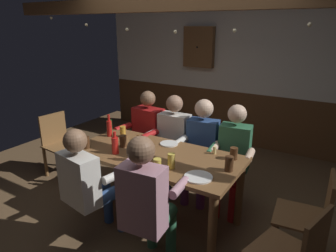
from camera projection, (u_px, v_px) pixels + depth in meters
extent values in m
plane|color=brown|center=(151.00, 222.00, 3.34)|extent=(6.58, 6.58, 0.00)
cube|color=silver|center=(244.00, 51.00, 5.09)|extent=(5.42, 0.12, 1.40)
cube|color=brown|center=(239.00, 118.00, 5.46)|extent=(5.42, 0.12, 0.94)
cube|color=brown|center=(178.00, 3.00, 3.07)|extent=(4.88, 0.14, 0.16)
cube|color=brown|center=(156.00, 155.00, 3.19)|extent=(1.80, 0.87, 0.04)
cylinder|color=brown|center=(79.00, 182.00, 3.43)|extent=(0.08, 0.08, 0.74)
cylinder|color=brown|center=(212.00, 231.00, 2.62)|extent=(0.08, 0.08, 0.74)
cylinder|color=brown|center=(119.00, 160.00, 4.00)|extent=(0.08, 0.08, 0.74)
cylinder|color=brown|center=(239.00, 194.00, 3.19)|extent=(0.08, 0.08, 0.74)
cube|color=#AD1919|center=(148.00, 128.00, 4.09)|extent=(0.42, 0.26, 0.55)
sphere|color=brown|center=(148.00, 99.00, 3.96)|extent=(0.20, 0.20, 0.20)
cylinder|color=#AD1919|center=(148.00, 151.00, 3.99)|extent=(0.16, 0.42, 0.13)
cylinder|color=#AD1919|center=(136.00, 147.00, 4.12)|extent=(0.16, 0.42, 0.13)
cylinder|color=#AD1919|center=(138.00, 175.00, 3.92)|extent=(0.10, 0.10, 0.42)
cylinder|color=#AD1919|center=(126.00, 171.00, 4.04)|extent=(0.10, 0.10, 0.42)
cylinder|color=#AD1919|center=(150.00, 135.00, 3.75)|extent=(0.10, 0.29, 0.08)
cylinder|color=#AD1919|center=(123.00, 128.00, 4.01)|extent=(0.10, 0.29, 0.08)
cube|color=silver|center=(174.00, 134.00, 3.89)|extent=(0.39, 0.22, 0.53)
sphere|color=#9E755B|center=(174.00, 104.00, 3.76)|extent=(0.21, 0.21, 0.21)
cylinder|color=#2D4C84|center=(176.00, 158.00, 3.79)|extent=(0.14, 0.41, 0.13)
cylinder|color=#2D4C84|center=(161.00, 154.00, 3.90)|extent=(0.14, 0.41, 0.13)
cylinder|color=#2D4C84|center=(167.00, 184.00, 3.71)|extent=(0.10, 0.10, 0.42)
cylinder|color=#2D4C84|center=(153.00, 179.00, 3.81)|extent=(0.10, 0.10, 0.42)
cylinder|color=silver|center=(180.00, 141.00, 3.57)|extent=(0.08, 0.28, 0.08)
cylinder|color=silver|center=(149.00, 135.00, 3.79)|extent=(0.08, 0.28, 0.08)
cube|color=#2D4C84|center=(203.00, 140.00, 3.69)|extent=(0.38, 0.24, 0.52)
sphere|color=beige|center=(204.00, 109.00, 3.56)|extent=(0.22, 0.22, 0.22)
cylinder|color=#6B2D66|center=(206.00, 164.00, 3.61)|extent=(0.17, 0.39, 0.13)
cylinder|color=#6B2D66|center=(191.00, 161.00, 3.69)|extent=(0.17, 0.39, 0.13)
cylinder|color=#6B2D66|center=(201.00, 192.00, 3.53)|extent=(0.10, 0.10, 0.42)
cylinder|color=#6B2D66|center=(185.00, 188.00, 3.61)|extent=(0.10, 0.10, 0.42)
cylinder|color=beige|center=(214.00, 148.00, 3.39)|extent=(0.11, 0.29, 0.08)
cylinder|color=#2D4C84|center=(179.00, 142.00, 3.56)|extent=(0.11, 0.29, 0.08)
cube|color=#33724C|center=(235.00, 147.00, 3.49)|extent=(0.37, 0.26, 0.52)
sphere|color=beige|center=(237.00, 114.00, 3.37)|extent=(0.21, 0.21, 0.21)
cylinder|color=#AD1919|center=(239.00, 173.00, 3.39)|extent=(0.19, 0.44, 0.13)
cylinder|color=#AD1919|center=(222.00, 170.00, 3.46)|extent=(0.19, 0.44, 0.13)
cylinder|color=#AD1919|center=(233.00, 204.00, 3.29)|extent=(0.10, 0.10, 0.42)
cylinder|color=#AD1919|center=(216.00, 200.00, 3.36)|extent=(0.10, 0.10, 0.42)
cylinder|color=beige|center=(249.00, 156.00, 3.19)|extent=(0.12, 0.29, 0.08)
cylinder|color=#33724C|center=(212.00, 150.00, 3.35)|extent=(0.12, 0.29, 0.08)
cube|color=silver|center=(79.00, 180.00, 2.78)|extent=(0.43, 0.27, 0.50)
sphere|color=brown|center=(75.00, 141.00, 2.66)|extent=(0.21, 0.21, 0.21)
cylinder|color=#2D4C84|center=(89.00, 190.00, 3.04)|extent=(0.20, 0.45, 0.13)
cylinder|color=#2D4C84|center=(103.00, 198.00, 2.91)|extent=(0.20, 0.45, 0.13)
cylinder|color=#2D4C84|center=(108.00, 204.00, 3.28)|extent=(0.10, 0.10, 0.42)
cylinder|color=#2D4C84|center=(121.00, 212.00, 3.15)|extent=(0.10, 0.10, 0.42)
cylinder|color=silver|center=(86.00, 162.00, 3.09)|extent=(0.13, 0.29, 0.08)
cylinder|color=silver|center=(116.00, 176.00, 2.80)|extent=(0.13, 0.29, 0.08)
cube|color=#B78493|center=(142.00, 199.00, 2.42)|extent=(0.39, 0.25, 0.56)
sphere|color=brown|center=(141.00, 150.00, 2.29)|extent=(0.22, 0.22, 0.22)
cylinder|color=#33724C|center=(141.00, 214.00, 2.66)|extent=(0.17, 0.39, 0.13)
cylinder|color=#33724C|center=(162.00, 220.00, 2.58)|extent=(0.17, 0.39, 0.13)
cylinder|color=#33724C|center=(152.00, 228.00, 2.91)|extent=(0.10, 0.10, 0.42)
cylinder|color=#33724C|center=(171.00, 234.00, 2.82)|extent=(0.10, 0.10, 0.42)
cylinder|color=brown|center=(136.00, 177.00, 2.71)|extent=(0.11, 0.29, 0.08)
cylinder|color=#B78493|center=(179.00, 187.00, 2.53)|extent=(0.11, 0.29, 0.08)
cube|color=brown|center=(63.00, 146.00, 4.25)|extent=(0.48, 0.48, 0.02)
cube|color=brown|center=(53.00, 128.00, 4.29)|extent=(0.07, 0.40, 0.42)
cylinder|color=brown|center=(84.00, 160.00, 4.35)|extent=(0.04, 0.04, 0.44)
cylinder|color=brown|center=(61.00, 169.00, 4.07)|extent=(0.04, 0.04, 0.44)
cylinder|color=brown|center=(68.00, 153.00, 4.57)|extent=(0.04, 0.04, 0.44)
cylinder|color=brown|center=(45.00, 162.00, 4.28)|extent=(0.04, 0.04, 0.44)
cube|color=brown|center=(300.00, 217.00, 2.68)|extent=(0.48, 0.48, 0.02)
cube|color=brown|center=(330.00, 200.00, 2.53)|extent=(0.07, 0.40, 0.42)
cylinder|color=brown|center=(272.00, 245.00, 2.67)|extent=(0.04, 0.04, 0.44)
cylinder|color=brown|center=(278.00, 221.00, 2.99)|extent=(0.04, 0.04, 0.44)
cylinder|color=brown|center=(320.00, 232.00, 2.83)|extent=(0.04, 0.04, 0.44)
cube|color=brown|center=(316.00, 243.00, 2.04)|extent=(0.14, 0.39, 0.42)
cylinder|color=#F9E08C|center=(215.00, 150.00, 3.16)|extent=(0.04, 0.04, 0.08)
cylinder|color=white|center=(198.00, 177.00, 2.67)|extent=(0.25, 0.25, 0.01)
cylinder|color=white|center=(169.00, 144.00, 3.42)|extent=(0.20, 0.20, 0.01)
cylinder|color=red|center=(115.00, 146.00, 3.15)|extent=(0.07, 0.07, 0.18)
cylinder|color=red|center=(115.00, 135.00, 3.11)|extent=(0.03, 0.03, 0.06)
cylinder|color=red|center=(109.00, 129.00, 3.64)|extent=(0.06, 0.06, 0.19)
cylinder|color=red|center=(109.00, 118.00, 3.60)|extent=(0.03, 0.03, 0.08)
cylinder|color=#593314|center=(139.00, 151.00, 2.96)|extent=(0.06, 0.06, 0.22)
cylinder|color=#593314|center=(138.00, 138.00, 2.92)|extent=(0.03, 0.03, 0.05)
cylinder|color=#195923|center=(110.00, 127.00, 3.73)|extent=(0.07, 0.07, 0.17)
cylinder|color=#195923|center=(109.00, 117.00, 3.69)|extent=(0.02, 0.02, 0.07)
cylinder|color=#4C2D19|center=(229.00, 164.00, 2.78)|extent=(0.08, 0.08, 0.14)
cylinder|color=gold|center=(134.00, 146.00, 3.16)|extent=(0.08, 0.08, 0.15)
cylinder|color=#4C2D19|center=(123.00, 141.00, 3.33)|extent=(0.08, 0.08, 0.13)
cylinder|color=#4C2D19|center=(86.00, 142.00, 3.30)|extent=(0.08, 0.08, 0.13)
cylinder|color=#4C2D19|center=(234.00, 153.00, 3.02)|extent=(0.08, 0.08, 0.12)
cylinder|color=gold|center=(123.00, 132.00, 3.63)|extent=(0.07, 0.07, 0.13)
cylinder|color=#E5C64C|center=(157.00, 165.00, 2.79)|extent=(0.07, 0.07, 0.11)
cylinder|color=#E5C64C|center=(171.00, 161.00, 2.83)|extent=(0.07, 0.07, 0.15)
cube|color=brown|center=(199.00, 47.00, 5.35)|extent=(0.56, 0.12, 0.70)
sphere|color=black|center=(197.00, 47.00, 5.29)|extent=(0.03, 0.03, 0.03)
sphere|color=#F9EAB2|center=(51.00, 18.00, 4.00)|extent=(0.04, 0.04, 0.04)
sphere|color=#F9EAB2|center=(86.00, 25.00, 3.72)|extent=(0.04, 0.04, 0.04)
sphere|color=#F9EAB2|center=(127.00, 29.00, 3.42)|extent=(0.04, 0.04, 0.04)
sphere|color=#F9EAB2|center=(175.00, 32.00, 3.11)|extent=(0.04, 0.04, 0.04)
sphere|color=#F9EAB2|center=(235.00, 31.00, 2.79)|extent=(0.04, 0.04, 0.04)
sphere|color=#F9EAB2|center=(310.00, 25.00, 2.47)|extent=(0.04, 0.04, 0.04)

